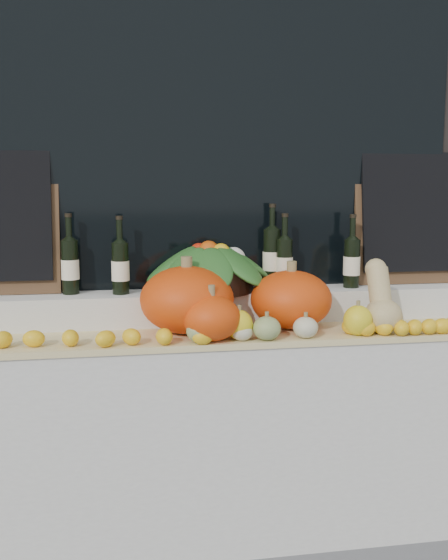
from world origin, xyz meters
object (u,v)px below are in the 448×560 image
at_px(pumpkin_right, 291,299).
at_px(wine_bottle_tall, 272,258).
at_px(pumpkin_left, 187,300).
at_px(produce_bowl, 209,266).
at_px(butternut_squash, 381,303).

xyz_separation_m(pumpkin_right, wine_bottle_tall, (-0.03, 0.23, 0.15)).
height_order(pumpkin_left, wine_bottle_tall, wine_bottle_tall).
xyz_separation_m(pumpkin_left, produce_bowl, (0.12, 0.20, 0.11)).
bearing_deg(butternut_squash, pumpkin_left, 171.87).
relative_size(pumpkin_right, wine_bottle_tall, 0.90).
distance_m(pumpkin_right, produce_bowl, 0.39).
bearing_deg(produce_bowl, pumpkin_left, -120.70).
bearing_deg(pumpkin_left, butternut_squash, -8.13).
relative_size(butternut_squash, wine_bottle_tall, 0.78).
xyz_separation_m(pumpkin_left, pumpkin_right, (0.44, 0.01, -0.01)).
height_order(butternut_squash, wine_bottle_tall, wine_bottle_tall).
relative_size(butternut_squash, produce_bowl, 0.50).
xyz_separation_m(pumpkin_left, wine_bottle_tall, (0.41, 0.24, 0.14)).
distance_m(pumpkin_right, butternut_squash, 0.37).
height_order(pumpkin_right, produce_bowl, produce_bowl).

